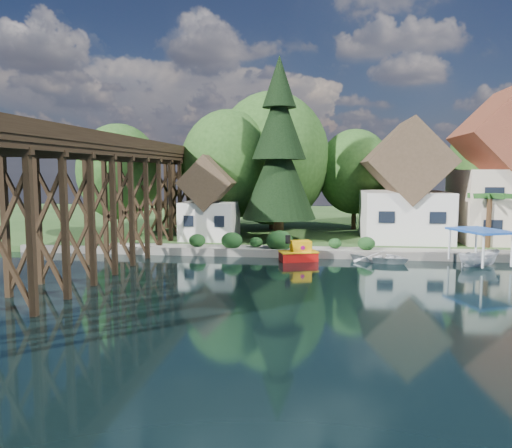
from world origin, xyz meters
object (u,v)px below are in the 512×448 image
at_px(house_center, 506,176).
at_px(conifer, 279,153).
at_px(boat_white_a, 380,256).
at_px(tugboat, 299,253).
at_px(boat_canopy, 479,251).
at_px(shed, 210,204).
at_px(trestle_bridge, 119,191).
at_px(palm_tree, 490,197).
at_px(house_left, 405,190).

bearing_deg(house_center, conifer, -173.61).
bearing_deg(boat_white_a, tugboat, 122.40).
bearing_deg(house_center, boat_canopy, -116.87).
bearing_deg(shed, boat_white_a, -26.82).
relative_size(trestle_bridge, shed, 5.63).
height_order(palm_tree, boat_canopy, palm_tree).
relative_size(house_left, shed, 1.40).
relative_size(house_center, conifer, 0.83).
distance_m(house_left, boat_canopy, 11.34).
relative_size(trestle_bridge, conifer, 2.65).
bearing_deg(boat_canopy, palm_tree, 67.35).
distance_m(trestle_bridge, tugboat, 14.53).
relative_size(trestle_bridge, palm_tree, 9.18).
relative_size(house_left, conifer, 0.66).
xyz_separation_m(trestle_bridge, boat_white_a, (19.85, 1.82, -4.89)).
distance_m(house_center, boat_canopy, 12.84).
height_order(shed, palm_tree, shed).
xyz_separation_m(house_center, shed, (-27.00, -2.00, -2.59)).
height_order(tugboat, boat_canopy, boat_canopy).
xyz_separation_m(palm_tree, boat_canopy, (-2.54, -6.09, -3.55)).
distance_m(house_left, tugboat, 13.99).
height_order(house_center, shed, house_center).
xyz_separation_m(shed, conifer, (6.51, -0.29, 4.70)).
distance_m(shed, boat_white_a, 16.97).
bearing_deg(house_left, boat_canopy, -69.59).
height_order(house_left, boat_canopy, house_left).
bearing_deg(house_left, conifer, -171.12).
bearing_deg(boat_canopy, trestle_bridge, -178.12).
distance_m(conifer, tugboat, 11.17).
bearing_deg(trestle_bridge, palm_tree, 13.39).
bearing_deg(tugboat, trestle_bridge, -173.98).
xyz_separation_m(house_center, palm_tree, (-2.75, -4.36, -1.72)).
xyz_separation_m(house_center, tugboat, (-18.33, -9.89, -5.79)).
xyz_separation_m(house_left, tugboat, (-9.33, -9.39, -4.52)).
relative_size(tugboat, boat_canopy, 0.65).
height_order(house_left, house_center, house_center).
height_order(conifer, palm_tree, conifer).
relative_size(house_left, house_center, 0.79).
relative_size(conifer, tugboat, 5.21).
relative_size(trestle_bridge, tugboat, 13.80).
bearing_deg(house_center, tugboat, -151.66).
bearing_deg(boat_canopy, tugboat, 177.51).
distance_m(house_center, conifer, 20.72).
height_order(conifer, tugboat, conifer).
xyz_separation_m(tugboat, boat_white_a, (6.18, 0.38, -0.16)).
relative_size(conifer, boat_white_a, 3.75).
bearing_deg(boat_canopy, boat_white_a, 172.14).
bearing_deg(house_left, house_center, 3.18).
relative_size(trestle_bridge, boat_white_a, 9.95).
xyz_separation_m(conifer, boat_white_a, (8.33, -7.21, -8.06)).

